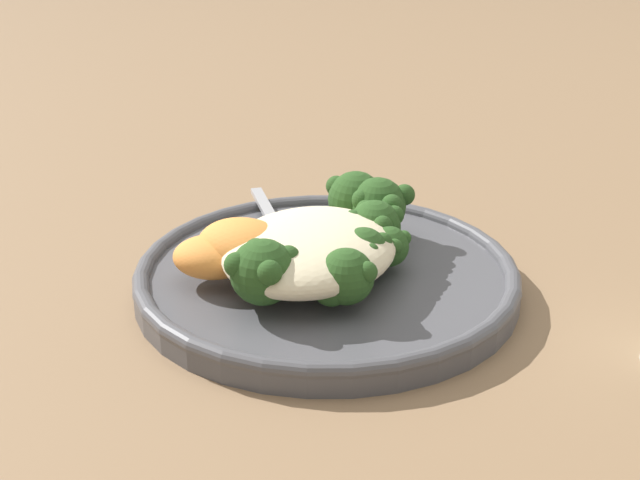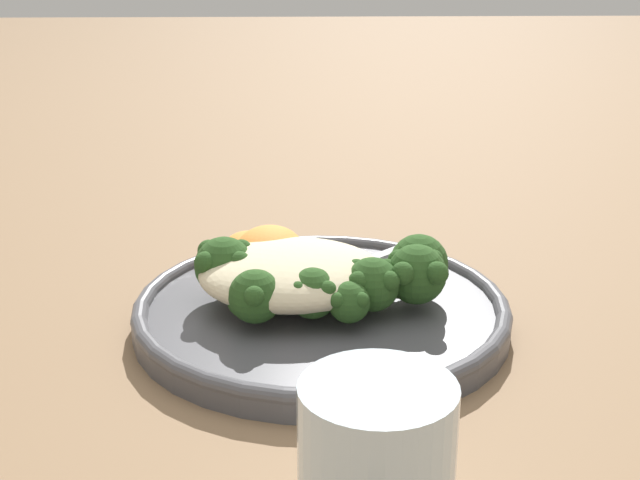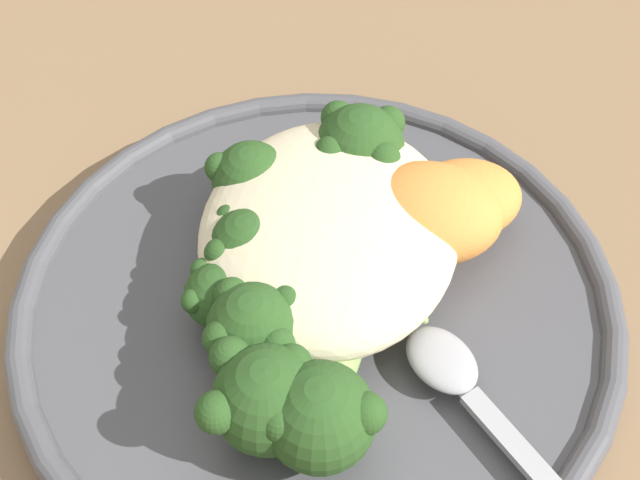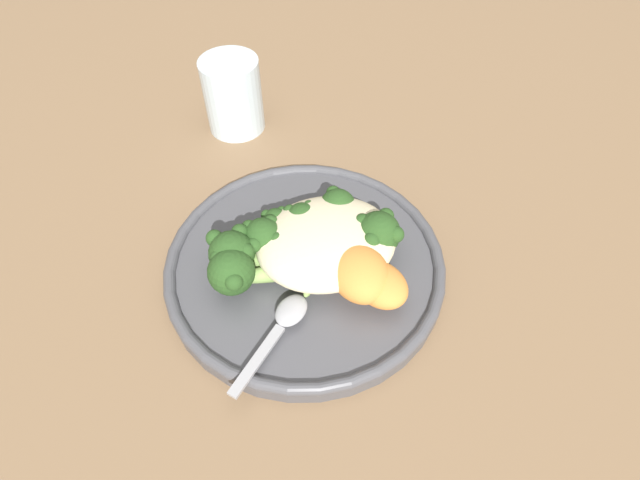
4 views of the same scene
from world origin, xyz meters
The scene contains 16 objects.
ground_plane centered at (0.00, 0.00, 0.00)m, with size 4.00×4.00×0.00m, color #846647.
plate centered at (-0.02, 0.01, 0.01)m, with size 0.27×0.27×0.02m.
quinoa_mound centered at (-0.04, 0.01, 0.04)m, with size 0.13×0.11×0.04m, color beige.
broccoli_stalk_0 centered at (-0.08, 0.02, 0.04)m, with size 0.11×0.04×0.04m.
broccoli_stalk_1 centered at (-0.06, -0.01, 0.03)m, with size 0.08×0.08×0.03m.
broccoli_stalk_2 centered at (-0.05, -0.01, 0.04)m, with size 0.09×0.11×0.04m.
broccoli_stalk_3 centered at (-0.02, -0.02, 0.04)m, with size 0.04×0.08×0.04m.
broccoli_stalk_4 centered at (-0.01, -0.02, 0.03)m, with size 0.05×0.09×0.03m.
broccoli_stalk_5 centered at (0.01, -0.01, 0.04)m, with size 0.07×0.07×0.04m.
broccoli_stalk_6 centered at (0.04, 0.00, 0.04)m, with size 0.11×0.07×0.04m.
broccoli_stalk_7 centered at (0.04, 0.02, 0.04)m, with size 0.13×0.05×0.04m.
sweet_potato_chunk_0 centered at (-0.07, 0.07, 0.04)m, with size 0.06×0.04×0.03m, color orange.
sweet_potato_chunk_1 centered at (-0.06, 0.05, 0.04)m, with size 0.07×0.05×0.04m, color orange.
sweet_potato_chunk_2 centered at (-0.05, 0.04, 0.04)m, with size 0.06×0.05×0.03m, color orange.
sweet_potato_chunk_3 centered at (-0.05, 0.04, 0.04)m, with size 0.05×0.04×0.03m, color orange.
spoon centered at (0.02, 0.07, 0.03)m, with size 0.09×0.08×0.01m.
Camera 3 is at (0.21, 0.04, 0.34)m, focal length 50.00 mm.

